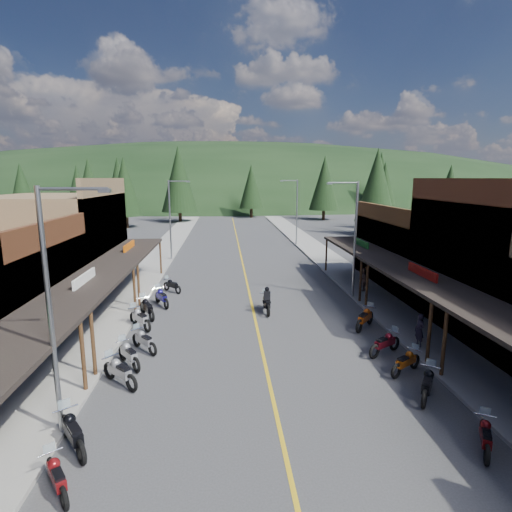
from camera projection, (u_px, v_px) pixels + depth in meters
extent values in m
plane|color=#38383A|center=(262.00, 349.00, 19.42)|extent=(220.00, 220.00, 0.00)
cube|color=gold|center=(243.00, 263.00, 38.98)|extent=(0.15, 90.00, 0.01)
cube|color=gray|center=(152.00, 264.00, 38.29)|extent=(3.40, 94.00, 0.15)
cube|color=gray|center=(330.00, 261.00, 39.65)|extent=(3.40, 94.00, 0.15)
cylinder|color=#472D19|center=(83.00, 357.00, 15.24)|extent=(0.16, 0.16, 3.00)
cube|color=#3F2111|center=(54.00, 283.00, 19.69)|extent=(0.30, 9.00, 6.20)
cube|color=black|center=(85.00, 285.00, 19.83)|extent=(3.20, 9.00, 0.18)
cylinder|color=#472D19|center=(93.00, 344.00, 16.42)|extent=(0.16, 0.16, 3.00)
cylinder|color=#472D19|center=(134.00, 291.00, 24.05)|extent=(0.16, 0.16, 3.00)
cube|color=silver|center=(84.00, 281.00, 19.79)|extent=(0.12, 3.00, 0.70)
cube|color=brown|center=(54.00, 245.00, 28.71)|extent=(8.00, 10.20, 7.00)
cube|color=brown|center=(108.00, 236.00, 28.89)|extent=(0.30, 10.20, 8.20)
cube|color=black|center=(129.00, 250.00, 29.22)|extent=(3.20, 10.20, 0.18)
cylinder|color=#472D19|center=(139.00, 286.00, 25.22)|extent=(0.16, 0.16, 3.00)
cylinder|color=#472D19|center=(161.00, 258.00, 34.02)|extent=(0.16, 0.16, 3.00)
cube|color=#CC590C|center=(129.00, 248.00, 29.18)|extent=(0.12, 3.00, 0.70)
cylinder|color=#472D19|center=(444.00, 344.00, 16.37)|extent=(0.16, 0.16, 3.00)
cube|color=#562B19|center=(450.00, 257.00, 21.09)|extent=(0.30, 9.00, 8.20)
cube|color=black|center=(422.00, 278.00, 21.19)|extent=(3.20, 9.00, 0.18)
cylinder|color=#472D19|center=(429.00, 333.00, 17.55)|extent=(0.16, 0.16, 3.00)
cylinder|color=#472D19|center=(367.00, 286.00, 25.18)|extent=(0.16, 0.16, 3.00)
cube|color=#B2140F|center=(422.00, 274.00, 21.15)|extent=(0.12, 3.00, 0.70)
cube|color=#4C2D16|center=(427.00, 252.00, 31.09)|extent=(8.00, 10.20, 5.00)
cube|color=#4C2D16|center=(379.00, 246.00, 30.67)|extent=(0.30, 10.20, 6.20)
cube|color=black|center=(361.00, 247.00, 30.58)|extent=(3.20, 10.20, 0.18)
cylinder|color=#472D19|center=(361.00, 281.00, 26.35)|extent=(0.16, 0.16, 3.00)
cylinder|color=#472D19|center=(326.00, 255.00, 35.15)|extent=(0.16, 0.16, 3.00)
cube|color=#14591E|center=(361.00, 244.00, 30.54)|extent=(0.12, 3.00, 0.70)
cylinder|color=gray|center=(50.00, 318.00, 12.23)|extent=(0.16, 0.16, 8.00)
cylinder|color=gray|center=(73.00, 189.00, 11.55)|extent=(2.00, 0.10, 0.10)
cube|color=gray|center=(105.00, 191.00, 11.64)|extent=(0.35, 0.18, 0.12)
cylinder|color=gray|center=(170.00, 221.00, 39.62)|extent=(0.16, 0.16, 8.00)
cylinder|color=gray|center=(179.00, 181.00, 38.94)|extent=(2.00, 0.10, 0.10)
cube|color=gray|center=(188.00, 182.00, 39.02)|extent=(0.35, 0.18, 0.12)
cylinder|color=gray|center=(355.00, 241.00, 27.03)|extent=(0.16, 0.16, 8.00)
cylinder|color=gray|center=(343.00, 183.00, 26.20)|extent=(2.00, 0.10, 0.10)
cube|color=gray|center=(330.00, 184.00, 26.14)|extent=(0.35, 0.18, 0.12)
cylinder|color=gray|center=(297.00, 213.00, 48.55)|extent=(0.16, 0.16, 8.00)
cylinder|color=gray|center=(289.00, 181.00, 47.72)|extent=(2.00, 0.10, 0.10)
cube|color=gray|center=(282.00, 181.00, 47.66)|extent=(0.35, 0.18, 0.12)
ellipsoid|color=black|center=(228.00, 200.00, 151.48)|extent=(310.00, 140.00, 60.00)
cylinder|color=black|center=(25.00, 216.00, 76.74)|extent=(0.60, 0.60, 2.00)
cone|color=black|center=(22.00, 187.00, 75.69)|extent=(5.04, 5.04, 9.00)
cylinder|color=black|center=(120.00, 212.00, 85.82)|extent=(0.60, 0.60, 2.00)
cone|color=black|center=(118.00, 183.00, 84.62)|extent=(5.88, 5.88, 10.50)
cylinder|color=black|center=(180.00, 217.00, 75.18)|extent=(0.60, 0.60, 2.00)
cone|color=black|center=(179.00, 179.00, 73.83)|extent=(6.72, 6.72, 12.00)
cylinder|color=black|center=(251.00, 213.00, 84.10)|extent=(0.60, 0.60, 2.00)
cone|color=black|center=(251.00, 186.00, 83.04)|extent=(5.04, 5.04, 9.00)
cylinder|color=black|center=(323.00, 215.00, 79.33)|extent=(0.60, 0.60, 2.00)
cone|color=black|center=(325.00, 183.00, 78.13)|extent=(5.88, 5.88, 10.50)
cylinder|color=black|center=(379.00, 210.00, 92.32)|extent=(0.60, 0.60, 2.00)
cone|color=black|center=(380.00, 179.00, 90.97)|extent=(6.72, 6.72, 12.00)
cylinder|color=black|center=(447.00, 212.00, 85.43)|extent=(0.60, 0.60, 2.00)
cone|color=black|center=(450.00, 186.00, 84.38)|extent=(5.04, 5.04, 9.00)
cylinder|color=black|center=(91.00, 210.00, 91.07)|extent=(0.60, 0.60, 2.00)
cone|color=black|center=(89.00, 182.00, 89.86)|extent=(5.88, 5.88, 10.50)
cylinder|color=black|center=(81.00, 230.00, 56.63)|extent=(0.60, 0.60, 2.00)
cone|color=black|center=(78.00, 194.00, 55.67)|extent=(4.48, 4.48, 8.00)
cylinder|color=black|center=(382.00, 223.00, 65.13)|extent=(0.60, 0.60, 2.00)
cone|color=black|center=(384.00, 189.00, 64.09)|extent=(4.93, 4.93, 8.80)
cylinder|color=black|center=(127.00, 222.00, 66.73)|extent=(0.60, 0.60, 2.00)
cone|color=black|center=(125.00, 187.00, 65.61)|extent=(5.38, 5.38, 9.60)
cylinder|color=black|center=(374.00, 228.00, 57.97)|extent=(0.60, 0.60, 2.00)
cone|color=black|center=(377.00, 185.00, 56.77)|extent=(5.82, 5.82, 10.40)
imported|color=#272031|center=(419.00, 330.00, 19.30)|extent=(0.45, 0.63, 1.64)
imported|color=brown|center=(363.00, 279.00, 28.84)|extent=(0.97, 0.90, 1.75)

